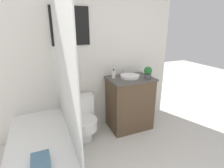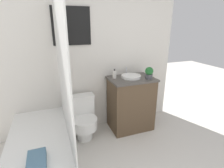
# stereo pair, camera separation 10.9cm
# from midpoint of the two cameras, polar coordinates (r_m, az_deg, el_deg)

# --- Properties ---
(wall_back) EXTENTS (3.08, 0.07, 2.50)m
(wall_back) POSITION_cam_midpoint_polar(r_m,az_deg,el_deg) (2.68, -11.18, 10.02)
(wall_back) COLOR silver
(wall_back) RESTS_ON ground_plane
(shower_area) EXTENTS (0.68, 1.46, 1.98)m
(shower_area) POSITION_cam_midpoint_polar(r_m,az_deg,el_deg) (2.29, -22.78, -19.76)
(shower_area) COLOR white
(shower_area) RESTS_ON ground_plane
(toilet) EXTENTS (0.40, 0.51, 0.64)m
(toilet) POSITION_cam_midpoint_polar(r_m,az_deg,el_deg) (2.71, -10.72, -10.95)
(toilet) COLOR white
(toilet) RESTS_ON ground_plane
(vanity) EXTENTS (0.70, 0.50, 0.87)m
(vanity) POSITION_cam_midpoint_polar(r_m,az_deg,el_deg) (2.88, 4.71, -6.20)
(vanity) COLOR brown
(vanity) RESTS_ON ground_plane
(sink) EXTENTS (0.31, 0.34, 0.13)m
(sink) POSITION_cam_midpoint_polar(r_m,az_deg,el_deg) (2.74, 4.74, 2.57)
(sink) COLOR white
(sink) RESTS_ON vanity
(soap_bottle) EXTENTS (0.05, 0.05, 0.15)m
(soap_bottle) POSITION_cam_midpoint_polar(r_m,az_deg,el_deg) (2.68, -0.66, 3.19)
(soap_bottle) COLOR silver
(soap_bottle) RESTS_ON vanity
(potted_plant) EXTENTS (0.12, 0.12, 0.18)m
(potted_plant) POSITION_cam_midpoint_polar(r_m,az_deg,el_deg) (2.72, 10.50, 3.79)
(potted_plant) COLOR #4C4C51
(potted_plant) RESTS_ON vanity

